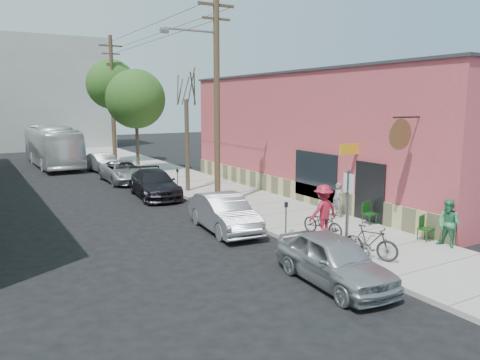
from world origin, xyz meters
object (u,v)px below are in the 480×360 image
tree_leafy_far (111,84)px  tree_leafy_mid (136,99)px  patio_chair_a (369,214)px  patio_chair_b (426,228)px  utility_pole_near (216,94)px  car_0 (334,260)px  car_1 (224,213)px  tree_bare (187,145)px  car_3 (124,172)px  parked_bike_a (370,242)px  parking_meter_far (178,176)px  cyclist (323,210)px  car_2 (154,184)px  patron_grey (338,200)px  bus (52,146)px  sign_post (348,206)px  parking_meter_near (286,213)px  patron_green (449,223)px  parked_bike_b (359,245)px  car_4 (103,163)px

tree_leafy_far → tree_leafy_mid: bearing=-90.0°
patio_chair_a → patio_chair_b: size_ratio=1.00×
utility_pole_near → patio_chair_a: utility_pole_near is taller
patio_chair_a → tree_leafy_mid: bearing=93.9°
utility_pole_near → patio_chair_b: 10.81m
car_0 → car_1: 6.38m
tree_bare → tree_leafy_far: bearing=90.0°
patio_chair_b → car_3: 19.30m
parked_bike_a → car_1: car_1 is taller
parking_meter_far → cyclist: size_ratio=0.65×
car_2 → patron_grey: bearing=-54.6°
cyclist → bus: bus is taller
tree_bare → tree_leafy_far: 15.31m
sign_post → car_1: 5.56m
patron_grey → parking_meter_near: bearing=-67.6°
patron_green → parked_bike_b: size_ratio=0.97×
tree_bare → car_1: bearing=-104.1°
parking_meter_far → car_4: bearing=98.0°
tree_leafy_far → parked_bike_b: size_ratio=4.92×
tree_bare → car_1: 8.43m
tree_leafy_far → bus: (-4.62, 1.22, -4.90)m
sign_post → utility_pole_near: 9.61m
patio_chair_b → bus: (-7.95, 29.24, 1.00)m
car_2 → parked_bike_a: bearing=-75.2°
parking_meter_far → bus: 16.43m
car_2 → patio_chair_b: bearing=-61.9°
car_1 → patron_green: bearing=-43.3°
patio_chair_a → sign_post: bearing=-150.4°
tree_leafy_far → patio_chair_b: 28.83m
parking_meter_near → bus: 26.45m
sign_post → car_2: sign_post is taller
cyclist → parking_meter_near: bearing=-39.7°
utility_pole_near → car_4: size_ratio=2.39×
car_1 → patio_chair_a: bearing=-20.3°
tree_bare → patron_grey: bearing=-71.5°
car_2 → car_0: bearing=-84.1°
patron_green → bus: 31.15m
tree_leafy_mid → cyclist: size_ratio=3.76×
patio_chair_a → patron_green: size_ratio=0.54×
sign_post → car_3: (-1.55, 18.54, -1.14)m
parking_meter_far → utility_pole_near: bearing=-88.2°
patron_green → cyclist: 4.24m
parked_bike_a → patron_green: bearing=-34.8°
utility_pole_near → car_2: size_ratio=2.01×
parked_bike_b → car_2: size_ratio=0.34×
utility_pole_near → patron_grey: utility_pole_near is taller
tree_leafy_mid → patron_grey: bearing=-80.4°
patio_chair_b → parked_bike_a: bearing=170.1°
tree_leafy_far → sign_post: bearing=-90.9°
patio_chair_a → parked_bike_b: (-3.46, -2.92, 0.01)m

